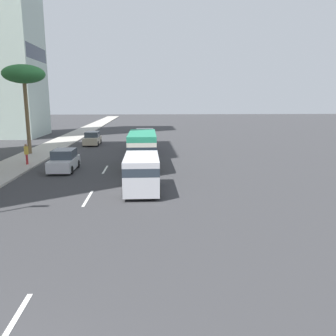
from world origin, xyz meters
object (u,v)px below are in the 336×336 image
(van_lead, at_px, (142,171))
(van_fourth, at_px, (145,139))
(minibus_fifth, at_px, (142,149))
(palm_tree, at_px, (24,75))
(car_third, at_px, (92,139))
(car_second, at_px, (64,161))
(pedestrian_mid_block, at_px, (26,153))

(van_lead, relative_size, van_fourth, 0.88)
(minibus_fifth, relative_size, palm_tree, 0.78)
(palm_tree, bearing_deg, van_fourth, -78.33)
(car_third, xyz_separation_m, van_fourth, (-5.18, -6.67, 0.54))
(minibus_fifth, bearing_deg, car_second, 97.83)
(car_third, height_order, van_fourth, van_fourth)
(van_fourth, bearing_deg, palm_tree, 101.67)
(car_third, relative_size, minibus_fifth, 0.59)
(van_fourth, distance_m, minibus_fifth, 9.94)
(car_second, relative_size, car_third, 1.00)
(van_lead, distance_m, palm_tree, 20.30)
(car_third, distance_m, pedestrian_mid_block, 14.20)
(pedestrian_mid_block, distance_m, palm_tree, 9.38)
(van_lead, height_order, car_third, van_lead)
(van_fourth, distance_m, pedestrian_mid_block, 13.26)
(van_lead, xyz_separation_m, van_fourth, (17.53, -0.07, 0.04))
(van_lead, xyz_separation_m, car_third, (22.71, 6.60, -0.50))
(car_third, distance_m, minibus_fifth, 16.49)
(car_second, relative_size, minibus_fifth, 0.60)
(van_lead, relative_size, minibus_fifth, 0.68)
(pedestrian_mid_block, height_order, palm_tree, palm_tree)
(palm_tree, bearing_deg, car_second, -146.67)
(van_lead, relative_size, pedestrian_mid_block, 2.66)
(van_lead, distance_m, car_third, 23.65)
(minibus_fifth, bearing_deg, van_lead, -179.60)
(van_fourth, bearing_deg, pedestrian_mid_block, 130.40)
(van_lead, distance_m, car_second, 9.26)
(van_lead, height_order, van_fourth, van_fourth)
(van_lead, bearing_deg, minibus_fifth, 0.40)
(van_lead, bearing_deg, car_third, 16.19)
(pedestrian_mid_block, bearing_deg, palm_tree, -79.64)
(van_fourth, height_order, pedestrian_mid_block, van_fourth)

